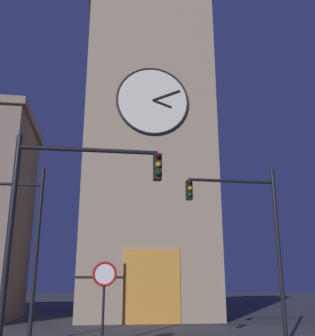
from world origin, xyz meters
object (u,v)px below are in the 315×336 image
Objects in this scene: traffic_signal_near at (10,226)px; traffic_signal_mid at (62,206)px; no_horn_sign at (104,281)px; clocktower at (146,147)px; traffic_signal_far at (250,225)px.

traffic_signal_near is 1.10× the size of traffic_signal_mid.
traffic_signal_mid is 2.18× the size of no_horn_sign.
traffic_signal_mid reaches higher than no_horn_sign.
traffic_signal_near is at bearing 59.40° from clocktower.
traffic_signal_far is at bearing 102.73° from clocktower.
no_horn_sign is (-1.22, -2.49, -1.90)m from traffic_signal_mid.
traffic_signal_far is 6.02m from no_horn_sign.
traffic_signal_near is 2.39× the size of no_horn_sign.
traffic_signal_near reaches higher than traffic_signal_mid.
clocktower is 14.52m from traffic_signal_far.
clocktower is 14.53m from traffic_signal_near.
traffic_signal_near reaches higher than traffic_signal_far.
clocktower reaches higher than no_horn_sign.
traffic_signal_near reaches higher than no_horn_sign.
no_horn_sign is at bearing 142.67° from traffic_signal_near.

